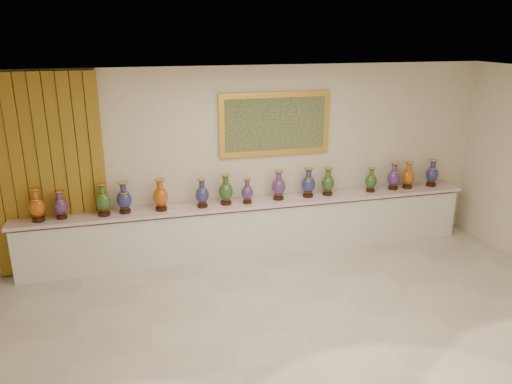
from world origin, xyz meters
TOP-DOWN VIEW (x-y plane):
  - ground at (0.00, 0.00)m, footprint 8.00×8.00m
  - room at (-2.48, 2.44)m, footprint 8.00×8.00m
  - counter at (0.00, 2.27)m, footprint 7.28×0.48m
  - vase_0 at (-3.19, 2.21)m, footprint 0.25×0.25m
  - vase_1 at (-2.88, 2.24)m, footprint 0.21×0.21m
  - vase_2 at (-2.28, 2.22)m, footprint 0.24×0.24m
  - vase_3 at (-1.99, 2.25)m, footprint 0.27×0.27m
  - vase_4 at (-1.45, 2.23)m, footprint 0.28×0.28m
  - vase_5 at (-0.83, 2.21)m, footprint 0.24×0.24m
  - vase_6 at (-0.45, 2.25)m, footprint 0.27×0.27m
  - vase_7 at (-0.11, 2.21)m, footprint 0.24×0.24m
  - vase_8 at (0.42, 2.26)m, footprint 0.25×0.25m
  - vase_9 at (0.92, 2.27)m, footprint 0.26×0.26m
  - vase_10 at (1.27, 2.27)m, footprint 0.27×0.27m
  - vase_11 at (2.04, 2.26)m, footprint 0.21×0.21m
  - vase_12 at (2.48, 2.28)m, footprint 0.26×0.26m
  - vase_13 at (2.76, 2.29)m, footprint 0.28×0.28m
  - vase_14 at (3.22, 2.29)m, footprint 0.23×0.23m
  - label_card at (-1.30, 2.13)m, footprint 0.10×0.06m

SIDE VIEW (x-z plane):
  - ground at x=0.00m, z-range 0.00..0.00m
  - counter at x=0.00m, z-range -0.01..0.89m
  - label_card at x=-1.30m, z-range 0.90..0.90m
  - vase_7 at x=-0.11m, z-range 0.88..1.28m
  - vase_11 at x=2.04m, z-range 0.88..1.30m
  - vase_1 at x=-2.88m, z-range 0.88..1.30m
  - vase_5 at x=-0.83m, z-range 0.88..1.33m
  - vase_10 at x=1.27m, z-range 0.88..1.34m
  - vase_13 at x=2.76m, z-range 0.88..1.34m
  - vase_12 at x=2.48m, z-range 0.88..1.34m
  - vase_14 at x=3.22m, z-range 0.88..1.35m
  - vase_3 at x=-1.99m, z-range 0.88..1.35m
  - vase_8 at x=0.42m, z-range 0.87..1.36m
  - vase_6 at x=-0.45m, z-range 0.87..1.36m
  - vase_9 at x=0.92m, z-range 0.87..1.36m
  - vase_2 at x=-2.28m, z-range 0.87..1.37m
  - vase_0 at x=-3.19m, z-range 0.87..1.37m
  - vase_4 at x=-1.45m, z-range 0.87..1.37m
  - room at x=-2.48m, z-range -2.41..5.59m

